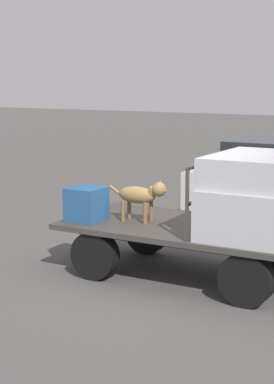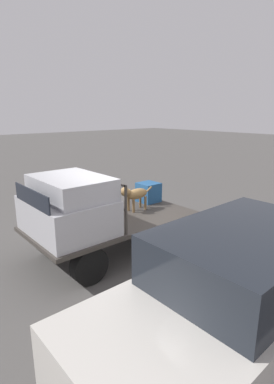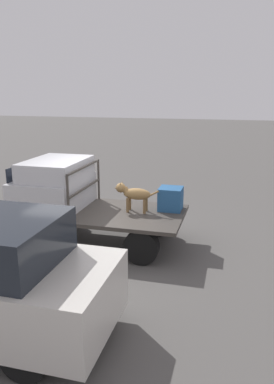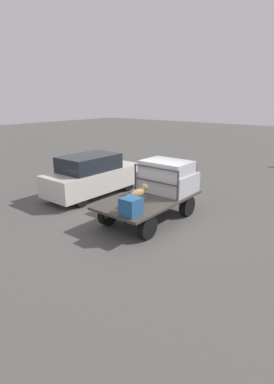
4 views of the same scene
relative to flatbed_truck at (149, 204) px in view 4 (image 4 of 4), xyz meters
name	(u,v)px [view 4 (image 4 of 4)]	position (x,y,z in m)	size (l,w,h in m)	color
ground_plane	(149,220)	(0.00, 0.00, -0.56)	(80.00, 80.00, 0.00)	#514F4C
flatbed_truck	(149,204)	(0.00, 0.00, 0.00)	(3.73, 1.91, 0.77)	black
truck_cab	(168,177)	(1.08, 0.00, 0.73)	(1.40, 1.79, 1.11)	#B7B7BC
truck_headboard	(156,177)	(0.34, 0.00, 0.86)	(0.04, 1.79, 0.99)	#3D3833
dog	(139,193)	(-0.73, -0.14, 0.62)	(1.01, 0.25, 0.66)	brown
cargo_crate	(131,206)	(-1.51, -0.48, 0.46)	(0.51, 0.51, 0.51)	#235184
parked_sedan	(93,175)	(0.70, 3.48, 0.30)	(4.34, 1.71, 1.74)	black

